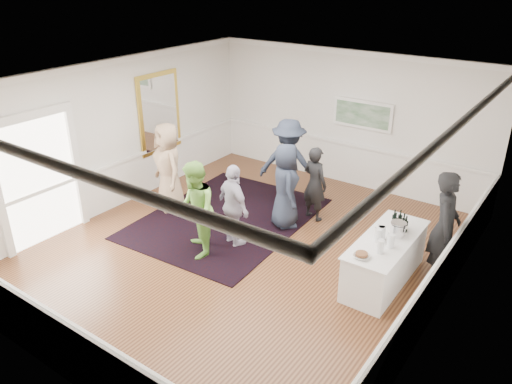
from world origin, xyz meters
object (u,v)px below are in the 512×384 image
Objects in this scene: serving_table at (385,260)px; guest_green at (195,210)px; guest_tan at (168,167)px; guest_lilac at (234,206)px; guest_dark_a at (288,164)px; nut_bowl at (362,255)px; ice_bucket at (398,229)px; guest_navy at (286,186)px; guest_dark_b at (315,184)px; bartender at (445,227)px.

serving_table is 3.41m from guest_green.
guest_tan reaches higher than serving_table.
guest_tan reaches higher than guest_lilac.
nut_bowl is (2.76, -2.30, -0.13)m from guest_dark_a.
nut_bowl is (-0.20, -0.97, -0.08)m from ice_bucket.
guest_green is at bearing 63.80° from guest_dark_a.
serving_table is at bearing 64.66° from guest_green.
guest_navy is 2.77m from nut_bowl.
bartender is at bearing 178.02° from guest_dark_b.
bartender reaches higher than guest_lilac.
guest_lilac is at bearing 79.95° from guest_dark_b.
guest_tan is at bearing 65.47° from guest_navy.
ice_bucket is at bearing 78.25° from nut_bowl.
serving_table is 1.13× the size of guest_green.
bartender is 2.90m from guest_dark_b.
guest_lilac is 0.92× the size of guest_navy.
guest_dark_b is at bearing 111.37° from guest_green.
bartender reaches higher than serving_table.
guest_dark_b reaches higher than ice_bucket.
guest_tan is at bearing 171.37° from nut_bowl.
guest_tan reaches higher than guest_dark_b.
nut_bowl is at bearing 139.41° from bartender.
guest_dark_a is at bearing 65.53° from bartender.
guest_dark_b is at bearing 49.76° from guest_tan.
guest_tan is 2.14m from guest_lilac.
serving_table is 1.26× the size of guest_lilac.
guest_green is 2.03m from guest_navy.
guest_lilac is 1.27m from guest_navy.
guest_tan is 7.54× the size of nut_bowl.
guest_dark_a is 3.25m from ice_bucket.
guest_tan is 0.98× the size of guest_dark_a.
guest_navy reaches higher than guest_lilac.
guest_green reaches higher than guest_navy.
guest_dark_a reaches higher than guest_navy.
ice_bucket is (2.91, 0.67, 0.13)m from guest_lilac.
bartender is 1.66m from nut_bowl.
guest_green is (1.75, -1.12, -0.07)m from guest_tan.
nut_bowl is (2.00, -2.11, 0.07)m from guest_dark_b.
bartender is at bearing 60.33° from nut_bowl.
guest_dark_a is 0.91m from guest_navy.
bartender is at bearing 42.60° from serving_table.
serving_table is 3.30m from guest_dark_a.
guest_lilac is 2.99m from ice_bucket.
bartender is 7.57× the size of nut_bowl.
guest_navy reaches higher than guest_dark_b.
guest_dark_a reaches higher than guest_dark_b.
bartender is at bearing 37.23° from ice_bucket.
guest_dark_a is 1.13× the size of guest_navy.
bartender is at bearing -139.65° from guest_lilac.
guest_dark_b is at bearing 65.60° from bartender.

